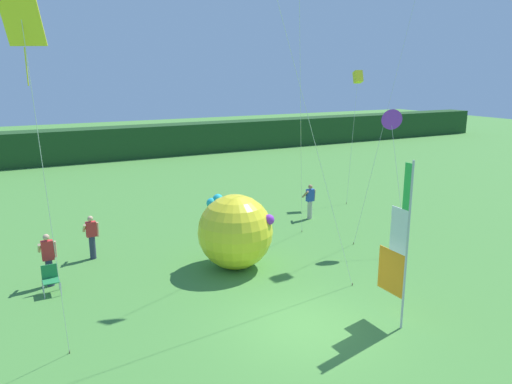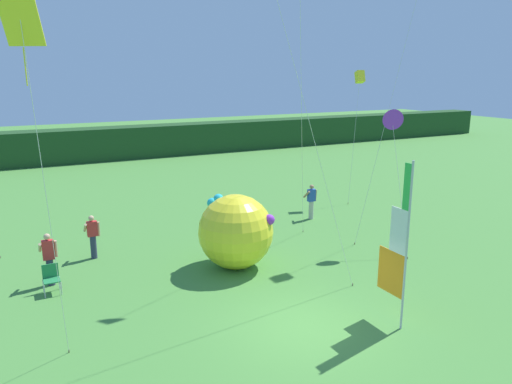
% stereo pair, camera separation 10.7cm
% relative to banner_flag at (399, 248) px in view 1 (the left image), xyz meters
% --- Properties ---
extents(ground_plane, '(120.00, 120.00, 0.00)m').
position_rel_banner_flag_xyz_m(ground_plane, '(-2.24, 0.95, -2.19)').
color(ground_plane, '#478438').
extents(distant_treeline, '(80.00, 2.40, 2.49)m').
position_rel_banner_flag_xyz_m(distant_treeline, '(-2.24, 30.30, -0.94)').
color(distant_treeline, '#1E421E').
rests_on(distant_treeline, ground).
extents(banner_flag, '(0.06, 1.03, 4.58)m').
position_rel_banner_flag_xyz_m(banner_flag, '(0.00, 0.00, 0.00)').
color(banner_flag, '#B7B7BC').
rests_on(banner_flag, ground).
extents(person_near_banner, '(0.55, 0.48, 1.74)m').
position_rel_banner_flag_xyz_m(person_near_banner, '(-8.06, 6.99, -1.26)').
color(person_near_banner, '#2D334C').
rests_on(person_near_banner, ground).
extents(person_mid_field, '(0.55, 0.48, 1.64)m').
position_rel_banner_flag_xyz_m(person_mid_field, '(3.49, 9.35, -1.32)').
color(person_mid_field, '#B7B2A3').
rests_on(person_mid_field, ground).
extents(person_far_left, '(0.55, 0.48, 1.64)m').
position_rel_banner_flag_xyz_m(person_far_left, '(-6.42, 8.80, -1.32)').
color(person_far_left, '#2D334C').
rests_on(person_far_left, ground).
extents(inflatable_balloon, '(2.61, 2.61, 2.61)m').
position_rel_banner_flag_xyz_m(inflatable_balloon, '(-2.11, 5.62, -0.88)').
color(inflatable_balloon, yellow).
rests_on(inflatable_balloon, ground).
extents(folding_chair, '(0.51, 0.51, 0.89)m').
position_rel_banner_flag_xyz_m(folding_chair, '(-8.09, 6.39, -1.68)').
color(folding_chair, '#BCBCC1').
rests_on(folding_chair, ground).
extents(kite_yellow_box_0, '(1.33, 1.19, 6.80)m').
position_rel_banner_flag_xyz_m(kite_yellow_box_0, '(7.73, 11.52, 4.23)').
color(kite_yellow_box_0, brown).
rests_on(kite_yellow_box_0, ground).
extents(kite_yellow_diamond_1, '(0.81, 1.66, 8.13)m').
position_rel_banner_flag_xyz_m(kite_yellow_diamond_1, '(-8.41, 1.29, 5.14)').
color(kite_yellow_diamond_1, brown).
rests_on(kite_yellow_diamond_1, ground).
extents(kite_purple_delta_5, '(1.00, 2.25, 5.38)m').
position_rel_banner_flag_xyz_m(kite_purple_delta_5, '(4.36, 5.29, 2.76)').
color(kite_purple_delta_5, brown).
rests_on(kite_purple_delta_5, ground).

